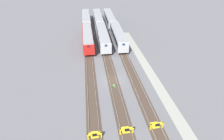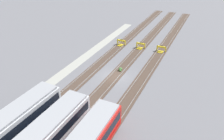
{
  "view_description": "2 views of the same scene",
  "coord_description": "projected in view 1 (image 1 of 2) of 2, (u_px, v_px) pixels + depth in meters",
  "views": [
    {
      "loc": [
        -28.65,
        4.31,
        20.62
      ],
      "look_at": [
        1.14,
        0.0,
        1.8
      ],
      "focal_mm": 28.0,
      "sensor_mm": 36.0,
      "label": 1
    },
    {
      "loc": [
        28.57,
        13.22,
        19.19
      ],
      "look_at": [
        1.14,
        0.0,
        1.8
      ],
      "focal_mm": 35.0,
      "sensor_mm": 36.0,
      "label": 2
    }
  ],
  "objects": [
    {
      "name": "subway_car_front_row_left_inner",
      "position": [
        103.0,
        36.0,
        50.83
      ],
      "size": [
        18.03,
        3.01,
        3.7
      ],
      "color": "silver",
      "rests_on": "ground"
    },
    {
      "name": "bumper_stop_nearest_track",
      "position": [
        156.0,
        125.0,
        25.21
      ],
      "size": [
        1.38,
        2.01,
        1.22
      ],
      "color": "yellow",
      "rests_on": "ground"
    },
    {
      "name": "subway_car_front_row_centre",
      "position": [
        98.0,
        18.0,
        66.74
      ],
      "size": [
        18.02,
        2.95,
        3.7
      ],
      "color": "silver",
      "rests_on": "ground"
    },
    {
      "name": "weed_clump",
      "position": [
        114.0,
        86.0,
        33.58
      ],
      "size": [
        0.92,
        0.7,
        0.64
      ],
      "color": "#4C7F3D",
      "rests_on": "ground"
    },
    {
      "name": "subway_car_front_row_leftmost",
      "position": [
        88.0,
        37.0,
        50.3
      ],
      "size": [
        18.02,
        2.98,
        3.7
      ],
      "color": "red",
      "rests_on": "ground"
    },
    {
      "name": "rail_track_nearest",
      "position": [
        134.0,
        78.0,
        36.01
      ],
      "size": [
        90.0,
        2.23,
        0.21
      ],
      "color": "#47382D",
      "rests_on": "ground"
    },
    {
      "name": "subway_car_front_row_rightmost",
      "position": [
        110.0,
        18.0,
        67.19
      ],
      "size": [
        18.04,
        3.07,
        3.7
      ],
      "color": "silver",
      "rests_on": "ground"
    },
    {
      "name": "subway_car_front_row_right_inner",
      "position": [
        118.0,
        35.0,
        51.38
      ],
      "size": [
        18.05,
        3.2,
        3.7
      ],
      "color": "silver",
      "rests_on": "ground"
    },
    {
      "name": "ground_plane",
      "position": [
        113.0,
        80.0,
        35.5
      ],
      "size": [
        400.0,
        400.0,
        0.0
      ],
      "primitive_type": "plane",
      "color": "slate"
    },
    {
      "name": "service_walkway",
      "position": [
        153.0,
        77.0,
        36.52
      ],
      "size": [
        54.0,
        2.0,
        0.01
      ],
      "primitive_type": "cube",
      "color": "#9E9E93",
      "rests_on": "ground"
    },
    {
      "name": "bumper_stop_near_inner_track",
      "position": [
        126.0,
        130.0,
        24.48
      ],
      "size": [
        1.34,
        2.0,
        1.22
      ],
      "color": "yellow",
      "rests_on": "ground"
    },
    {
      "name": "rail_track_middle",
      "position": [
        91.0,
        82.0,
        34.93
      ],
      "size": [
        90.0,
        2.23,
        0.21
      ],
      "color": "#47382D",
      "rests_on": "ground"
    },
    {
      "name": "rail_track_near_inner",
      "position": [
        113.0,
        80.0,
        35.47
      ],
      "size": [
        90.0,
        2.24,
        0.21
      ],
      "color": "#47382D",
      "rests_on": "ground"
    },
    {
      "name": "bumper_stop_middle_track",
      "position": [
        95.0,
        135.0,
        23.79
      ],
      "size": [
        1.34,
        2.0,
        1.22
      ],
      "color": "yellow",
      "rests_on": "ground"
    },
    {
      "name": "subway_car_back_row_leftmost",
      "position": [
        86.0,
        19.0,
        66.34
      ],
      "size": [
        18.01,
        2.92,
        3.7
      ],
      "color": "silver",
      "rests_on": "ground"
    }
  ]
}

